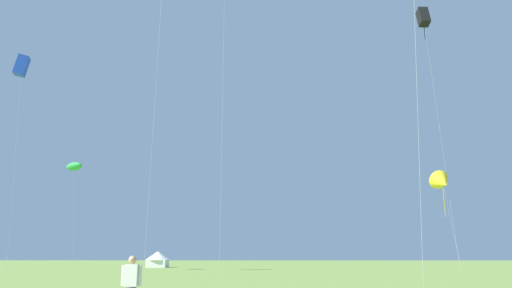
% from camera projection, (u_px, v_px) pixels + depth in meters
% --- Properties ---
extents(kite_green_parafoil, '(3.58, 3.40, 13.39)m').
position_uv_depth(kite_green_parafoil, '(74.00, 167.00, 60.19)').
color(kite_green_parafoil, green).
rests_on(kite_green_parafoil, ground).
extents(kite_black_box, '(1.73, 2.80, 33.92)m').
position_uv_depth(kite_black_box, '(423.00, 17.00, 63.07)').
color(kite_black_box, black).
rests_on(kite_black_box, ground).
extents(kite_yellow_delta, '(2.69, 3.11, 11.53)m').
position_uv_depth(kite_yellow_delta, '(442.00, 182.00, 55.33)').
color(kite_yellow_delta, yellow).
rests_on(kite_yellow_delta, ground).
extents(kite_blue_box, '(3.35, 3.26, 25.06)m').
position_uv_depth(kite_blue_box, '(22.00, 66.00, 56.67)').
color(kite_blue_box, blue).
rests_on(kite_blue_box, ground).
extents(festival_tent_right, '(3.80, 3.80, 2.47)m').
position_uv_depth(festival_tent_right, '(158.00, 258.00, 74.49)').
color(festival_tent_right, white).
rests_on(festival_tent_right, ground).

